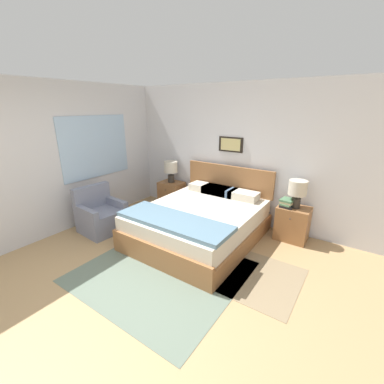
% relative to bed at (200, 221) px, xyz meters
% --- Properties ---
extents(ground_plane, '(16.00, 16.00, 0.00)m').
position_rel_bed_xyz_m(ground_plane, '(0.08, -1.89, -0.32)').
color(ground_plane, tan).
extents(wall_back, '(6.97, 0.09, 2.60)m').
position_rel_bed_xyz_m(wall_back, '(0.08, 1.14, 0.99)').
color(wall_back, silver).
rests_on(wall_back, ground_plane).
extents(wall_left, '(0.08, 5.40, 2.60)m').
position_rel_bed_xyz_m(wall_left, '(-2.24, -0.39, 0.99)').
color(wall_left, silver).
rests_on(wall_left, ground_plane).
extents(area_rug_main, '(2.10, 1.94, 0.01)m').
position_rel_bed_xyz_m(area_rug_main, '(0.09, -1.12, -0.31)').
color(area_rug_main, slate).
rests_on(area_rug_main, ground_plane).
extents(area_rug_bedside, '(0.90, 1.13, 0.01)m').
position_rel_bed_xyz_m(area_rug_bedside, '(1.32, -0.49, -0.31)').
color(area_rug_bedside, '#897556').
rests_on(area_rug_bedside, ground_plane).
extents(bed, '(1.80, 2.17, 1.09)m').
position_rel_bed_xyz_m(bed, '(0.00, 0.00, 0.00)').
color(bed, '#936038').
rests_on(bed, ground_plane).
extents(armchair, '(0.72, 0.74, 0.82)m').
position_rel_bed_xyz_m(armchair, '(-1.65, -0.78, -0.04)').
color(armchair, gray).
rests_on(armchair, ground_plane).
extents(nightstand_near_window, '(0.51, 0.43, 0.58)m').
position_rel_bed_xyz_m(nightstand_near_window, '(-1.31, 0.86, -0.02)').
color(nightstand_near_window, '#936038').
rests_on(nightstand_near_window, ground_plane).
extents(nightstand_by_door, '(0.51, 0.43, 0.58)m').
position_rel_bed_xyz_m(nightstand_by_door, '(1.31, 0.86, -0.02)').
color(nightstand_by_door, '#936038').
rests_on(nightstand_by_door, ground_plane).
extents(table_lamp_near_window, '(0.29, 0.29, 0.47)m').
position_rel_bed_xyz_m(table_lamp_near_window, '(-1.32, 0.86, 0.58)').
color(table_lamp_near_window, '#2D2823').
rests_on(table_lamp_near_window, nightstand_near_window).
extents(table_lamp_by_door, '(0.29, 0.29, 0.47)m').
position_rel_bed_xyz_m(table_lamp_by_door, '(1.32, 0.86, 0.58)').
color(table_lamp_by_door, '#2D2823').
rests_on(table_lamp_by_door, nightstand_by_door).
extents(book_thick_bottom, '(0.20, 0.23, 0.04)m').
position_rel_bed_xyz_m(book_thick_bottom, '(1.20, 0.82, 0.29)').
color(book_thick_bottom, '#232328').
rests_on(book_thick_bottom, nightstand_by_door).
extents(book_hardcover_middle, '(0.20, 0.27, 0.03)m').
position_rel_bed_xyz_m(book_hardcover_middle, '(1.20, 0.82, 0.32)').
color(book_hardcover_middle, '#4C7551').
rests_on(book_hardcover_middle, book_thick_bottom).
extents(book_novel_upper, '(0.22, 0.23, 0.04)m').
position_rel_bed_xyz_m(book_novel_upper, '(1.20, 0.82, 0.35)').
color(book_novel_upper, beige).
rests_on(book_novel_upper, book_hardcover_middle).
extents(book_slim_near_top, '(0.23, 0.25, 0.03)m').
position_rel_bed_xyz_m(book_slim_near_top, '(1.20, 0.82, 0.39)').
color(book_slim_near_top, '#4C7551').
rests_on(book_slim_near_top, book_novel_upper).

